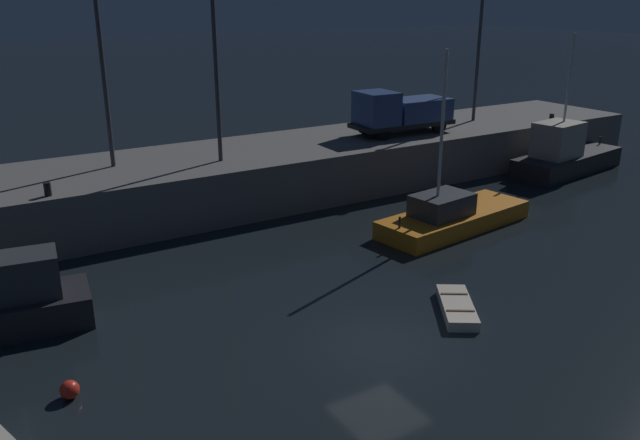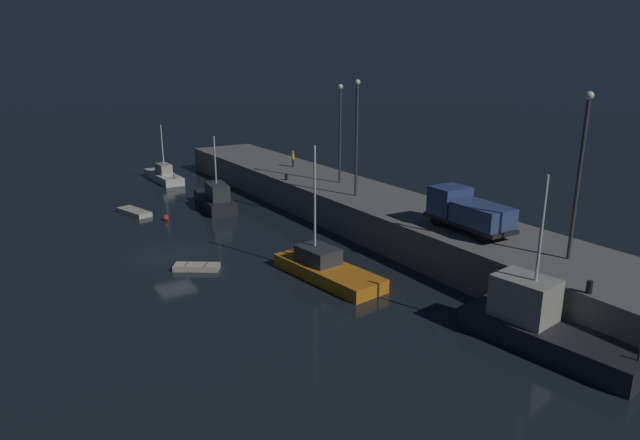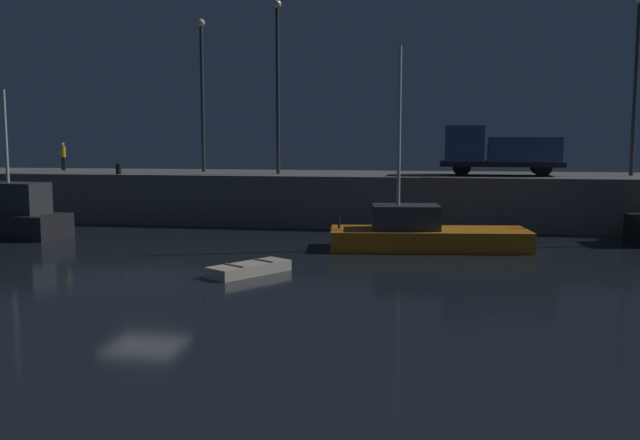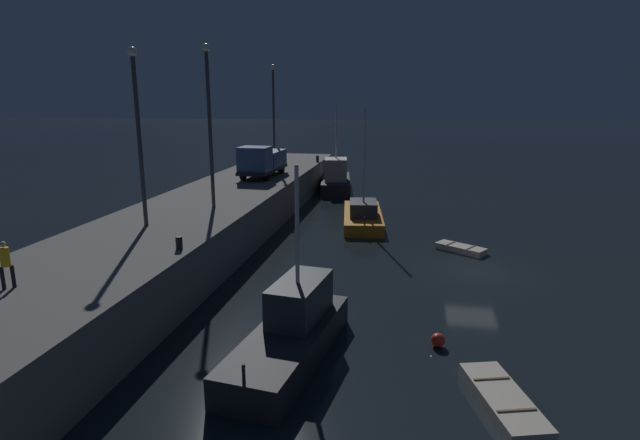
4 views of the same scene
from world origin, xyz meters
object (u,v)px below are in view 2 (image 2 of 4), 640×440
at_px(mooring_buoy_near, 166,218).
at_px(fishing_boat_white, 164,175).
at_px(fishing_boat_blue, 215,199).
at_px(utility_truck, 467,211).
at_px(lamp_post_west, 340,127).
at_px(fishing_trawler_red, 326,268).
at_px(rowboat_white_mid, 134,212).
at_px(bollard_central, 286,177).
at_px(lamp_post_east, 357,130).
at_px(lamp_post_central, 580,165).
at_px(dockworker, 293,158).
at_px(dinghy_orange_near, 197,267).
at_px(fishing_boat_orange, 541,326).
at_px(bollard_west, 589,287).

bearing_deg(mooring_buoy_near, fishing_boat_white, 163.70).
bearing_deg(fishing_boat_blue, utility_truck, 18.90).
bearing_deg(lamp_post_west, fishing_boat_white, -156.11).
relative_size(fishing_trawler_red, rowboat_white_mid, 2.09).
xyz_separation_m(rowboat_white_mid, bollard_central, (5.08, 12.23, 2.64)).
height_order(lamp_post_east, lamp_post_central, lamp_post_east).
xyz_separation_m(rowboat_white_mid, lamp_post_east, (13.18, 13.97, 7.49)).
xyz_separation_m(lamp_post_west, dockworker, (-8.61, 0.21, -3.93)).
height_order(dinghy_orange_near, rowboat_white_mid, rowboat_white_mid).
height_order(fishing_trawler_red, lamp_post_east, lamp_post_east).
distance_m(fishing_trawler_red, fishing_boat_orange, 13.01).
xyz_separation_m(fishing_boat_blue, dinghy_orange_near, (13.63, -6.73, -0.70)).
height_order(lamp_post_west, dockworker, lamp_post_west).
relative_size(fishing_boat_blue, bollard_central, 13.55).
bearing_deg(fishing_trawler_red, fishing_boat_orange, 17.06).
bearing_deg(bollard_central, dinghy_orange_near, -49.62).
relative_size(fishing_boat_blue, dinghy_orange_near, 2.51).
relative_size(mooring_buoy_near, lamp_post_central, 0.06).
bearing_deg(mooring_buoy_near, bollard_west, 18.33).
distance_m(mooring_buoy_near, utility_truck, 24.80).
bearing_deg(lamp_post_west, bollard_central, -135.74).
bearing_deg(lamp_post_west, fishing_trawler_red, -37.06).
bearing_deg(lamp_post_west, utility_truck, -4.19).
bearing_deg(fishing_boat_blue, bollard_central, 59.76).
distance_m(lamp_post_west, lamp_post_central, 22.43).
relative_size(fishing_boat_orange, dinghy_orange_near, 2.87).
bearing_deg(bollard_west, dinghy_orange_near, -147.52).
height_order(fishing_boat_orange, lamp_post_central, lamp_post_central).
bearing_deg(rowboat_white_mid, dockworker, 90.30).
relative_size(fishing_boat_blue, lamp_post_west, 0.88).
distance_m(lamp_post_central, bollard_west, 6.68).
bearing_deg(utility_truck, rowboat_white_mid, -149.39).
xyz_separation_m(lamp_post_east, utility_truck, (11.21, 0.47, -3.87)).
distance_m(dinghy_orange_near, lamp_post_central, 22.97).
bearing_deg(utility_truck, lamp_post_east, -177.62).
height_order(fishing_boat_blue, utility_truck, fishing_boat_blue).
relative_size(fishing_boat_orange, rowboat_white_mid, 2.17).
distance_m(rowboat_white_mid, dockworker, 16.14).
relative_size(dinghy_orange_near, lamp_post_central, 0.33).
distance_m(mooring_buoy_near, lamp_post_west, 16.44).
bearing_deg(bollard_central, utility_truck, 6.50).
height_order(bollard_west, bollard_central, bollard_west).
distance_m(fishing_boat_white, mooring_buoy_near, 16.46).
relative_size(fishing_boat_blue, bollard_west, 12.14).
bearing_deg(lamp_post_west, fishing_boat_orange, -12.64).
bearing_deg(lamp_post_central, rowboat_white_mid, -153.79).
height_order(fishing_trawler_red, dinghy_orange_near, fishing_trawler_red).
bearing_deg(fishing_boat_white, fishing_trawler_red, -0.22).
distance_m(dinghy_orange_near, utility_truck, 17.36).
xyz_separation_m(lamp_post_east, bollard_west, (21.09, -2.03, -4.83)).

